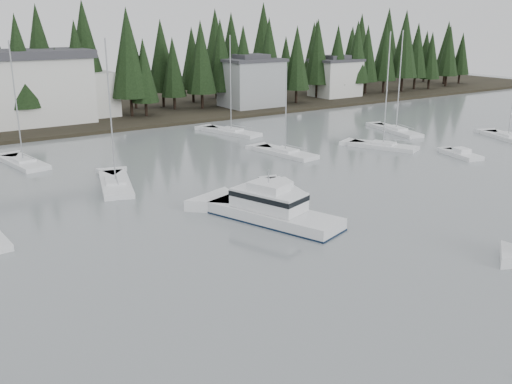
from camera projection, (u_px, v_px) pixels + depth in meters
far_shore_land at (21, 113)px, 100.19m from camera, size 240.00×54.00×1.00m
conifer_treeline at (37, 121)px, 91.47m from camera, size 200.00×22.00×20.00m
house_east_a at (251, 82)px, 102.96m from camera, size 10.60×8.48×9.25m
house_east_b at (335, 77)px, 116.47m from camera, size 9.54×7.42×8.25m
harbor_inn at (19, 89)px, 85.30m from camera, size 29.50×11.50×10.90m
cabin_cruiser_center at (272, 212)px, 46.31m from camera, size 7.05×12.03×4.94m
sailboat_1 at (508, 139)px, 78.16m from camera, size 5.47×8.86×11.66m
sailboat_2 at (396, 131)px, 82.92m from camera, size 4.64×10.38×14.87m
sailboat_4 at (285, 154)px, 69.15m from camera, size 3.97×9.07×11.05m
sailboat_6 at (383, 147)px, 72.75m from camera, size 6.01×9.01×14.90m
sailboat_7 at (231, 133)px, 81.91m from camera, size 5.05×10.02×14.22m
sailboat_8 at (24, 164)px, 64.43m from camera, size 4.12×9.02×14.18m
sailboat_10 at (116, 186)px, 56.08m from camera, size 5.30×9.82×14.70m
runabout_1 at (282, 189)px, 54.85m from camera, size 3.51×6.59×1.42m
runabout_2 at (461, 155)px, 68.22m from camera, size 3.46×5.86×1.42m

